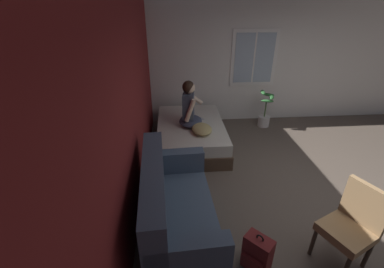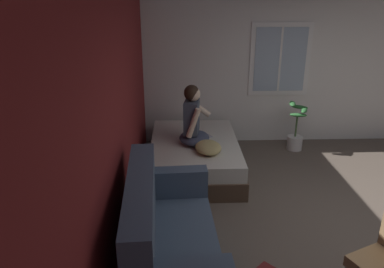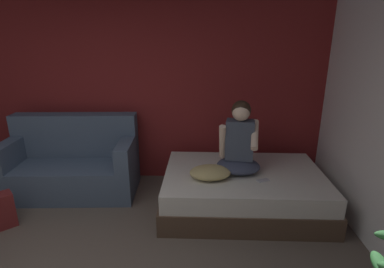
% 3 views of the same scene
% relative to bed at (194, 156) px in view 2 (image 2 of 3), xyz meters
% --- Properties ---
extents(ground_plane, '(40.00, 40.00, 0.00)m').
position_rel_bed_xyz_m(ground_plane, '(-1.78, -1.91, -0.24)').
color(ground_plane, brown).
extents(wall_back_accent, '(10.91, 0.16, 2.70)m').
position_rel_bed_xyz_m(wall_back_accent, '(-1.78, 0.92, 1.11)').
color(wall_back_accent, maroon).
rests_on(wall_back_accent, ground).
extents(wall_side_with_window, '(0.19, 6.89, 2.70)m').
position_rel_bed_xyz_m(wall_side_with_window, '(1.26, -1.91, 1.12)').
color(wall_side_with_window, silver).
rests_on(wall_side_with_window, ground).
extents(bed, '(1.97, 1.34, 0.48)m').
position_rel_bed_xyz_m(bed, '(0.00, 0.00, 0.00)').
color(bed, '#4C3828').
rests_on(bed, ground).
extents(couch, '(1.74, 0.91, 1.04)m').
position_rel_bed_xyz_m(couch, '(-2.27, 0.35, 0.16)').
color(couch, '#47566B').
rests_on(couch, ground).
extents(person_seated, '(0.58, 0.51, 0.88)m').
position_rel_bed_xyz_m(person_seated, '(-0.07, 0.02, 0.60)').
color(person_seated, '#383D51').
rests_on(person_seated, bed).
extents(throw_pillow, '(0.52, 0.41, 0.14)m').
position_rel_bed_xyz_m(throw_pillow, '(-0.41, -0.18, 0.31)').
color(throw_pillow, tan).
rests_on(throw_pillow, bed).
extents(cell_phone, '(0.16, 0.12, 0.01)m').
position_rel_bed_xyz_m(cell_phone, '(0.19, -0.23, 0.25)').
color(cell_phone, '#B7B7BC').
rests_on(cell_phone, bed).
extents(potted_plant, '(0.39, 0.37, 0.85)m').
position_rel_bed_xyz_m(potted_plant, '(0.74, -1.77, 0.07)').
color(potted_plant, silver).
rests_on(potted_plant, ground).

